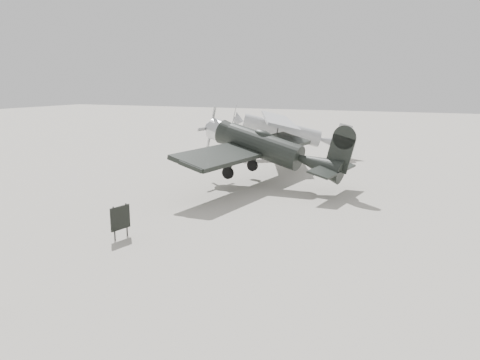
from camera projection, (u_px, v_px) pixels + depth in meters
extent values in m
plane|color=#AEA79A|center=(217.00, 233.00, 17.88)|extent=(160.00, 160.00, 0.00)
cylinder|color=black|center=(263.00, 147.00, 25.71)|extent=(4.56, 1.97, 1.40)
cone|color=black|center=(320.00, 151.00, 24.02)|extent=(2.75, 1.63, 1.30)
cylinder|color=silver|center=(217.00, 143.00, 27.27)|extent=(1.06, 1.35, 1.24)
cone|color=silver|center=(209.00, 143.00, 27.58)|extent=(0.42, 0.60, 0.56)
cube|color=silver|center=(210.00, 143.00, 27.54)|extent=(0.08, 0.19, 2.61)
ellipsoid|color=black|center=(260.00, 136.00, 25.69)|extent=(1.18, 0.82, 0.46)
cube|color=black|center=(252.00, 152.00, 26.14)|extent=(3.65, 12.20, 0.22)
cube|color=black|center=(335.00, 151.00, 23.60)|extent=(1.64, 4.32, 0.10)
cube|color=black|center=(339.00, 134.00, 23.35)|extent=(1.21, 0.26, 1.80)
cylinder|color=black|center=(234.00, 180.00, 25.50)|extent=(0.70, 0.25, 0.68)
cylinder|color=black|center=(258.00, 172.00, 27.76)|extent=(0.70, 0.25, 0.68)
cylinder|color=#333333|center=(233.00, 168.00, 25.36)|extent=(0.12, 0.12, 1.40)
cylinder|color=#333333|center=(258.00, 161.00, 27.62)|extent=(0.12, 0.12, 1.40)
cylinder|color=black|center=(339.00, 161.00, 23.57)|extent=(0.23, 0.11, 0.22)
cylinder|color=#AFB1B4|center=(282.00, 130.00, 35.59)|extent=(5.96, 3.48, 1.26)
cone|color=#AFB1B4|center=(334.00, 130.00, 35.53)|extent=(2.34, 1.85, 1.14)
cone|color=#AFB1B4|center=(238.00, 130.00, 35.64)|extent=(1.09, 1.36, 1.19)
cube|color=#AFB1B4|center=(232.00, 130.00, 35.65)|extent=(0.12, 0.17, 2.51)
cube|color=#AFB1B4|center=(276.00, 121.00, 35.46)|extent=(6.91, 12.41, 0.21)
cube|color=#AFB1B4|center=(342.00, 130.00, 35.51)|extent=(2.46, 3.98, 0.09)
cube|color=#AFB1B4|center=(344.00, 120.00, 35.36)|extent=(0.98, 0.49, 1.48)
cylinder|color=black|center=(270.00, 155.00, 34.74)|extent=(0.65, 0.40, 0.64)
cylinder|color=black|center=(269.00, 150.00, 37.19)|extent=(0.65, 0.40, 0.64)
cylinder|color=#333333|center=(270.00, 147.00, 34.60)|extent=(0.13, 0.13, 1.37)
cylinder|color=#333333|center=(269.00, 142.00, 37.06)|extent=(0.13, 0.13, 1.37)
cylinder|color=black|center=(344.00, 135.00, 35.59)|extent=(0.22, 0.15, 0.21)
cylinder|color=#333333|center=(114.00, 224.00, 16.90)|extent=(0.07, 0.07, 1.27)
cylinder|color=#333333|center=(127.00, 220.00, 17.37)|extent=(0.07, 0.07, 1.27)
cube|color=black|center=(120.00, 218.00, 17.10)|extent=(0.23, 0.88, 0.88)
cube|color=beige|center=(120.00, 216.00, 17.11)|extent=(0.14, 0.67, 0.18)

